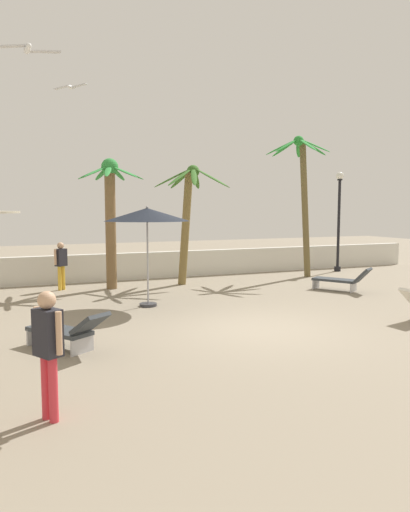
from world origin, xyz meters
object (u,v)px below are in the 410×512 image
Objects in this scene: palm_tree_0 at (188,207)px; lamp_post_1 at (339,215)px; patio_umbrella_1 at (147,215)px; seagull_0 at (71,87)px; seagull_1 at (27,49)px; guest_1 at (48,342)px; palm_tree_2 at (303,188)px; lounge_chair_0 at (67,330)px; palm_tree_1 at (110,207)px; guest_0 at (61,261)px; lounge_chair_1 at (342,279)px.

lamp_post_1 reaches higher than palm_tree_0.
seagull_0 is at bearing 110.29° from patio_umbrella_1.
guest_1 is at bearing -91.30° from seagull_1.
lounge_chair_0 is at bearing -146.14° from palm_tree_2.
palm_tree_1 is 10.09m from lamp_post_1.
palm_tree_2 is (4.79, -0.09, 0.76)m from palm_tree_0.
guest_0 is (-4.41, 0.45, -1.82)m from palm_tree_0.
lounge_chair_0 is 3.26m from guest_1.
guest_1 is (-12.98, -10.64, -1.43)m from lamp_post_1.
guest_1 is at bearing -146.68° from lounge_chair_1.
seagull_1 reaches higher than lounge_chair_0.
guest_0 is at bearing 174.12° from palm_tree_0.
guest_1 is at bearing -97.18° from guest_0.
lamp_post_1 is (10.06, 0.71, -0.31)m from palm_tree_1.
palm_tree_0 is 4.22× the size of seagull_0.
palm_tree_1 is 7.60m from seagull_1.
lounge_chair_0 is (-5.10, -6.73, -2.40)m from palm_tree_0.
palm_tree_2 is 3.24× the size of guest_1.
seagull_1 is at bearing -113.92° from palm_tree_1.
guest_0 is 1.59× the size of seagull_0.
guest_0 is 8.37m from seagull_1.
patio_umbrella_1 reaches higher than guest_0.
palm_tree_2 is 9.57m from guest_0.
lamp_post_1 reaches higher than patio_umbrella_1.
lamp_post_1 is (2.48, 0.87, -1.08)m from palm_tree_2.
guest_1 is 5.86m from seagull_1.
lamp_post_1 is at bearing 39.36° from guest_1.
lounge_chair_0 is 5.36m from seagull_1.
patio_umbrella_1 is 7.99m from palm_tree_2.
lamp_post_1 is 3.47× the size of seagull_1.
palm_tree_0 is 2.30× the size of lounge_chair_0.
guest_0 is (-1.62, 0.38, -1.80)m from palm_tree_1.
lamp_post_1 is 2.66× the size of guest_0.
seagull_0 is (-11.18, -0.15, 4.28)m from lamp_post_1.
guest_1 is at bearing -116.13° from patio_umbrella_1.
seagull_1 is (0.08, 3.53, 4.68)m from guest_1.
seagull_0 is 0.82× the size of seagull_1.
lounge_chair_0 is 7.24m from guest_0.
lamp_post_1 is 2.30× the size of lounge_chair_0.
guest_0 is 0.94× the size of guest_1.
palm_tree_2 is at bearing 23.61° from patio_umbrella_1.
lounge_chair_0 is at bearing -148.75° from lamp_post_1.
palm_tree_1 is at bearing -26.53° from seagull_0.
seagull_1 is (-5.63, -6.33, 2.93)m from palm_tree_0.
palm_tree_0 is at bearing 141.11° from lounge_chair_1.
seagull_1 is at bearing -131.65° from palm_tree_0.
palm_tree_0 is 1.00× the size of lamp_post_1.
lounge_chair_1 is at bearing -23.99° from guest_0.
lounge_chair_1 is 9.41m from guest_0.
palm_tree_1 is at bearing 153.73° from lounge_chair_1.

